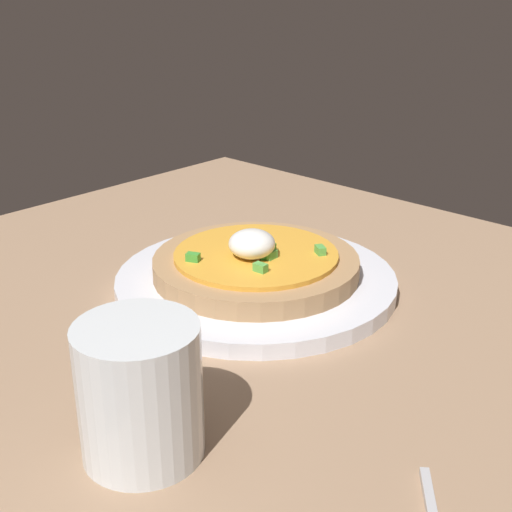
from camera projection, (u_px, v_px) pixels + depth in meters
dining_table at (242, 358)px, 59.64cm from camera, size 93.87×88.96×2.15cm
plate at (256, 281)px, 69.78cm from camera, size 28.15×28.15×1.57cm
pizza at (256, 263)px, 68.92cm from camera, size 20.58×20.58×5.14cm
cup_far at (141, 399)px, 44.94cm from camera, size 8.19×8.19×9.43cm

